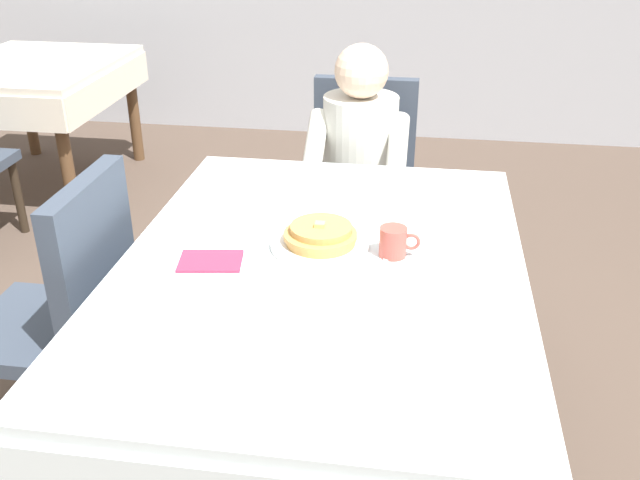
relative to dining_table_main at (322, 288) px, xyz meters
The scene contains 13 objects.
ground_plane 0.65m from the dining_table_main, ahead, with size 14.00×14.00×0.00m, color brown.
dining_table_main is the anchor object (origin of this frame).
chair_diner 1.18m from the dining_table_main, 90.12° to the left, with size 0.44×0.45×0.93m.
diner_person 1.01m from the dining_table_main, 90.14° to the left, with size 0.40×0.43×1.12m.
chair_left_side 0.78m from the dining_table_main, behind, with size 0.45×0.44×0.93m.
plate_breakfast 0.13m from the dining_table_main, 102.28° to the left, with size 0.28×0.28×0.02m, color white.
breakfast_stack 0.15m from the dining_table_main, 100.71° to the left, with size 0.21×0.21×0.06m.
cup_coffee 0.24m from the dining_table_main, 16.57° to the left, with size 0.11×0.08×0.08m.
fork_left_of_plate 0.23m from the dining_table_main, 164.20° to the left, with size 0.18×0.01×0.01m, color silver.
knife_right_of_plate 0.20m from the dining_table_main, 18.73° to the left, with size 0.20×0.01×0.01m, color silver.
spoon_near_edge 0.25m from the dining_table_main, 93.01° to the right, with size 0.15×0.01×0.01m, color silver.
napkin_folded 0.32m from the dining_table_main, 169.11° to the right, with size 0.17×0.12×0.01m, color #8C2D4C.
background_table_far 2.89m from the dining_table_main, 133.43° to the left, with size 0.92×1.12×0.74m.
Camera 1 is at (0.25, -1.70, 1.67)m, focal length 40.04 mm.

